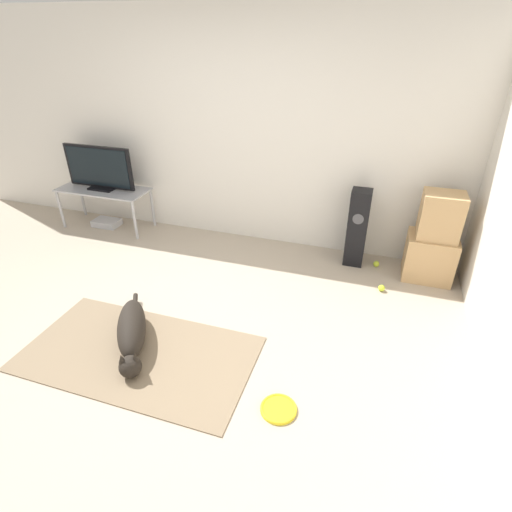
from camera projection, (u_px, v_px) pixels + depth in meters
ground_plane at (155, 339)px, 3.40m from camera, size 12.00×12.00×0.00m
wall_back at (238, 133)px, 4.50m from camera, size 8.00×0.06×2.55m
area_rug at (139, 354)px, 3.24m from camera, size 1.87×1.00×0.01m
dog at (132, 331)px, 3.27m from camera, size 0.61×0.95×0.27m
frisbee at (279, 409)px, 2.76m from camera, size 0.26×0.26×0.03m
cardboard_box_lower at (429, 257)px, 4.13m from camera, size 0.48×0.39×0.47m
cardboard_box_upper at (441, 216)px, 3.89m from camera, size 0.39×0.31×0.47m
floor_speaker at (357, 228)px, 4.29m from camera, size 0.21×0.21×0.86m
tv_stand at (104, 193)px, 5.10m from camera, size 1.17×0.48×0.52m
tv at (99, 168)px, 4.94m from camera, size 0.92×0.20×0.54m
tennis_ball_by_boxes at (376, 264)px, 4.41m from camera, size 0.07×0.07×0.07m
tennis_ball_near_speaker at (382, 288)px, 4.00m from camera, size 0.07×0.07×0.07m
game_console at (107, 223)px, 5.32m from camera, size 0.34×0.22×0.08m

